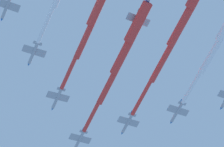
{
  "coord_description": "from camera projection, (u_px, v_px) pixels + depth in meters",
  "views": [
    {
      "loc": [
        57.19,
        -53.82,
        0.51
      ],
      "look_at": [
        0.0,
        0.0,
        172.1
      ],
      "focal_mm": 85.81,
      "sensor_mm": 36.0,
      "label": 1
    }
  ],
  "objects": [
    {
      "name": "jet_starboard_inner",
      "position": [
        182.0,
        23.0,
        182.84
      ],
      "size": [
        69.4,
        27.54,
        4.18
      ],
      "color": "#9EA3AD"
    },
    {
      "name": "jet_port_inner",
      "position": [
        99.0,
        5.0,
        178.11
      ],
      "size": [
        61.33,
        25.87,
        4.29
      ],
      "color": "#9EA3AD"
    },
    {
      "name": "jet_lead",
      "position": [
        123.0,
        55.0,
        184.94
      ],
      "size": [
        61.31,
        24.95,
        4.22
      ],
      "color": "#9EA3AD"
    }
  ]
}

